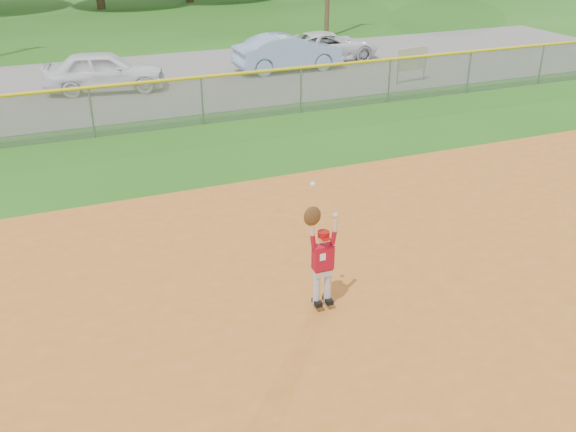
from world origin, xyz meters
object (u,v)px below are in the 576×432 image
object	(u,v)px
ballplayer	(321,256)
car_white_a	(104,71)
car_blue	(288,52)
sponsor_sign	(412,60)
car_white_b	(328,46)

from	to	relation	value
ballplayer	car_white_a	bearing A→B (deg)	94.56
car_blue	sponsor_sign	size ratio (longest dim) A/B	2.92
car_white_b	sponsor_sign	world-z (taller)	sponsor_sign
car_white_b	sponsor_sign	size ratio (longest dim) A/B	2.95
car_blue	ballplayer	size ratio (longest dim) A/B	2.00
car_white_b	ballplayer	bearing A→B (deg)	154.34
ballplayer	car_white_b	bearing A→B (deg)	64.06
car_white_a	car_white_b	distance (m)	9.95
sponsor_sign	car_white_a	bearing A→B (deg)	163.78
sponsor_sign	ballplayer	xyz separation A→B (m)	(-9.82, -12.77, 0.14)
car_white_b	ballplayer	distance (m)	19.54
car_blue	ballplayer	world-z (taller)	ballplayer
car_white_a	ballplayer	world-z (taller)	ballplayer
car_white_a	car_white_b	bearing A→B (deg)	-71.55
car_blue	car_white_b	size ratio (longest dim) A/B	0.99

